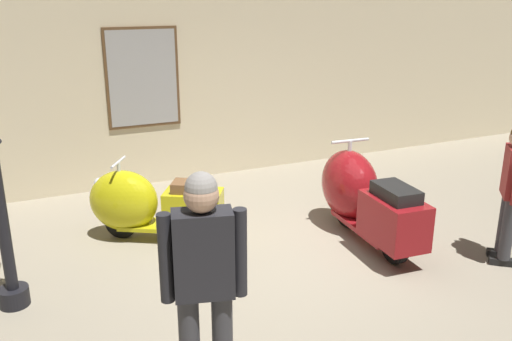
% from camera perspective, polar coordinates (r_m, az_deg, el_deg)
% --- Properties ---
extents(ground_plane, '(60.00, 60.00, 0.00)m').
position_cam_1_polar(ground_plane, '(6.03, 3.35, -9.95)').
color(ground_plane, gray).
extents(showroom_back_wall, '(18.00, 0.24, 3.57)m').
position_cam_1_polar(showroom_back_wall, '(8.54, -7.34, 10.89)').
color(showroom_back_wall, beige).
rests_on(showroom_back_wall, ground).
extents(scooter_0, '(1.60, 1.21, 0.97)m').
position_cam_1_polar(scooter_0, '(6.61, -11.53, -3.47)').
color(scooter_0, black).
rests_on(scooter_0, ground).
extents(scooter_1, '(0.67, 1.89, 1.13)m').
position_cam_1_polar(scooter_1, '(6.64, 10.96, -2.63)').
color(scooter_1, black).
rests_on(scooter_1, ground).
extents(visitor_0, '(0.58, 0.35, 1.75)m').
position_cam_1_polar(visitor_0, '(3.76, -5.46, -10.87)').
color(visitor_0, black).
rests_on(visitor_0, ground).
extents(visitor_1, '(0.39, 0.42, 1.54)m').
position_cam_1_polar(visitor_1, '(6.38, 25.23, -1.35)').
color(visitor_1, black).
rests_on(visitor_1, ground).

